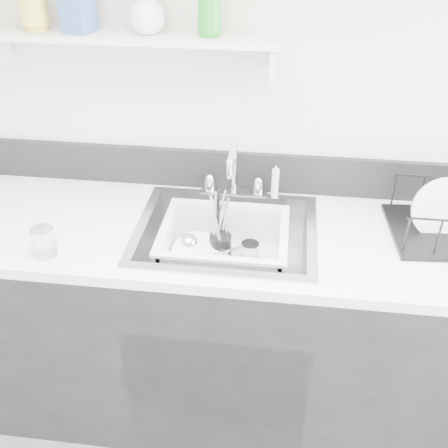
# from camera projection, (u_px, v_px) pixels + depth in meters

# --- Properties ---
(room_shell) EXTENTS (3.50, 3.00, 2.60)m
(room_shell) POSITION_uv_depth(u_px,v_px,m) (159.00, 111.00, 0.77)
(room_shell) COLOR silver
(room_shell) RESTS_ON ground
(counter_run) EXTENTS (3.20, 0.62, 0.92)m
(counter_run) POSITION_uv_depth(u_px,v_px,m) (226.00, 324.00, 2.11)
(counter_run) COLOR black
(counter_run) RESTS_ON ground
(backsplash) EXTENTS (3.20, 0.02, 0.16)m
(backsplash) POSITION_uv_depth(u_px,v_px,m) (235.00, 171.00, 2.06)
(backsplash) COLOR black
(backsplash) RESTS_ON counter_run
(sink) EXTENTS (0.64, 0.52, 0.20)m
(sink) POSITION_uv_depth(u_px,v_px,m) (226.00, 250.00, 1.91)
(sink) COLOR silver
(sink) RESTS_ON counter_run
(faucet) EXTENTS (0.26, 0.18, 0.23)m
(faucet) POSITION_uv_depth(u_px,v_px,m) (234.00, 182.00, 2.03)
(faucet) COLOR silver
(faucet) RESTS_ON counter_run
(side_sprayer) EXTENTS (0.03, 0.03, 0.14)m
(side_sprayer) POSITION_uv_depth(u_px,v_px,m) (275.00, 181.00, 2.01)
(side_sprayer) COLOR silver
(side_sprayer) RESTS_ON counter_run
(wall_shelf) EXTENTS (1.00, 0.16, 0.12)m
(wall_shelf) POSITION_uv_depth(u_px,v_px,m) (131.00, 39.00, 1.75)
(wall_shelf) COLOR silver
(wall_shelf) RESTS_ON room_shell
(wash_tub) EXTENTS (0.49, 0.41, 0.18)m
(wash_tub) POSITION_uv_depth(u_px,v_px,m) (224.00, 248.00, 1.90)
(wash_tub) COLOR silver
(wash_tub) RESTS_ON sink
(plate_stack) EXTENTS (0.26, 0.25, 0.10)m
(plate_stack) POSITION_uv_depth(u_px,v_px,m) (202.00, 262.00, 1.91)
(plate_stack) COLOR white
(plate_stack) RESTS_ON wash_tub
(utensil_cup) EXTENTS (0.08, 0.08, 0.27)m
(utensil_cup) POSITION_uv_depth(u_px,v_px,m) (220.00, 245.00, 1.94)
(utensil_cup) COLOR black
(utensil_cup) RESTS_ON wash_tub
(ladle) EXTENTS (0.31, 0.28, 0.09)m
(ladle) POSITION_uv_depth(u_px,v_px,m) (202.00, 258.00, 1.90)
(ladle) COLOR silver
(ladle) RESTS_ON wash_tub
(tumbler_in_tub) EXTENTS (0.07, 0.07, 0.09)m
(tumbler_in_tub) POSITION_uv_depth(u_px,v_px,m) (250.00, 254.00, 1.92)
(tumbler_in_tub) COLOR white
(tumbler_in_tub) RESTS_ON wash_tub
(tumbler_counter) EXTENTS (0.09, 0.09, 0.10)m
(tumbler_counter) POSITION_uv_depth(u_px,v_px,m) (44.00, 242.00, 1.71)
(tumbler_counter) COLOR white
(tumbler_counter) RESTS_ON counter_run
(bowl_small) EXTENTS (0.12, 0.12, 0.04)m
(bowl_small) POSITION_uv_depth(u_px,v_px,m) (252.00, 273.00, 1.87)
(bowl_small) COLOR white
(bowl_small) RESTS_ON wash_tub
(soap_bottle_b) EXTENTS (0.11, 0.11, 0.20)m
(soap_bottle_b) POSITION_uv_depth(u_px,v_px,m) (76.00, 0.00, 1.70)
(soap_bottle_b) COLOR #345AA0
(soap_bottle_b) RESTS_ON wall_shelf
(soap_bottle_c) EXTENTS (0.12, 0.12, 0.15)m
(soap_bottle_c) POSITION_uv_depth(u_px,v_px,m) (147.00, 9.00, 1.70)
(soap_bottle_c) COLOR white
(soap_bottle_c) RESTS_ON wall_shelf
(soap_bottle_d) EXTENTS (0.09, 0.09, 0.21)m
(soap_bottle_d) POSITION_uv_depth(u_px,v_px,m) (209.00, 2.00, 1.65)
(soap_bottle_d) COLOR #198A20
(soap_bottle_d) RESTS_ON wall_shelf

